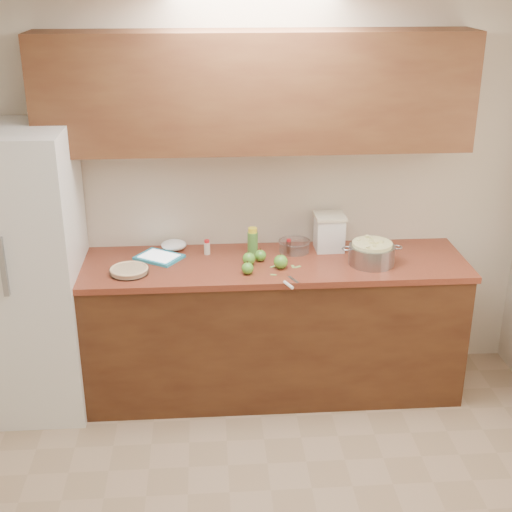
{
  "coord_description": "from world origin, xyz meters",
  "views": [
    {
      "loc": [
        -0.3,
        -2.63,
        2.66
      ],
      "look_at": [
        -0.01,
        1.43,
        0.98
      ],
      "focal_mm": 50.0,
      "sensor_mm": 36.0,
      "label": 1
    }
  ],
  "objects": [
    {
      "name": "cinnamon_shaker",
      "position": [
        -0.31,
        1.63,
        0.97
      ],
      "size": [
        0.04,
        0.04,
        0.1
      ],
      "rotation": [
        0.0,
        0.0,
        0.34
      ],
      "color": "beige",
      "rests_on": "counter_run"
    },
    {
      "name": "paring_knife",
      "position": [
        0.16,
        1.11,
        0.93
      ],
      "size": [
        0.1,
        0.19,
        0.02
      ],
      "rotation": [
        0.0,
        0.0,
        0.4
      ],
      "color": "gray",
      "rests_on": "counter_run"
    },
    {
      "name": "fridge",
      "position": [
        -1.44,
        1.44,
        0.9
      ],
      "size": [
        0.7,
        0.7,
        1.8
      ],
      "primitive_type": "cube",
      "color": "silver",
      "rests_on": "ground"
    },
    {
      "name": "room_shell",
      "position": [
        0.0,
        0.0,
        1.3
      ],
      "size": [
        3.6,
        3.6,
        3.6
      ],
      "color": "tan",
      "rests_on": "ground"
    },
    {
      "name": "apple_extra",
      "position": [
        0.14,
        1.36,
        0.96
      ],
      "size": [
        0.09,
        0.09,
        0.1
      ],
      "color": "#51992D",
      "rests_on": "counter_run"
    },
    {
      "name": "counter_run",
      "position": [
        0.0,
        1.48,
        0.46
      ],
      "size": [
        2.64,
        0.68,
        0.92
      ],
      "color": "#4F2C16",
      "rests_on": "ground"
    },
    {
      "name": "mixing_bowl",
      "position": [
        0.25,
        1.63,
        0.96
      ],
      "size": [
        0.21,
        0.21,
        0.08
      ],
      "rotation": [
        0.0,
        0.0,
        0.13
      ],
      "color": "silver",
      "rests_on": "counter_run"
    },
    {
      "name": "apple_front",
      "position": [
        -0.07,
        1.29,
        0.96
      ],
      "size": [
        0.07,
        0.07,
        0.09
      ],
      "color": "#51992D",
      "rests_on": "counter_run"
    },
    {
      "name": "lemon_bottle",
      "position": [
        -0.02,
        1.6,
        1.01
      ],
      "size": [
        0.07,
        0.07,
        0.18
      ],
      "rotation": [
        0.0,
        0.0,
        -0.34
      ],
      "color": "#4C8C38",
      "rests_on": "counter_run"
    },
    {
      "name": "upper_cabinets",
      "position": [
        0.0,
        1.63,
        1.95
      ],
      "size": [
        2.6,
        0.34,
        0.7
      ],
      "primitive_type": "cube",
      "color": "brown",
      "rests_on": "room_shell"
    },
    {
      "name": "tablet",
      "position": [
        -0.62,
        1.57,
        0.93
      ],
      "size": [
        0.34,
        0.32,
        0.02
      ],
      "rotation": [
        0.0,
        0.0,
        -0.58
      ],
      "color": "#289EC3",
      "rests_on": "counter_run"
    },
    {
      "name": "flour_canister",
      "position": [
        0.48,
        1.66,
        1.04
      ],
      "size": [
        0.2,
        0.2,
        0.24
      ],
      "rotation": [
        0.0,
        0.0,
        0.02
      ],
      "color": "white",
      "rests_on": "counter_run"
    },
    {
      "name": "peel_c",
      "position": [
        0.09,
        1.39,
        0.92
      ],
      "size": [
        0.04,
        0.04,
        0.0
      ],
      "primitive_type": "cube",
      "rotation": [
        0.0,
        0.0,
        -2.6
      ],
      "color": "#85B357",
      "rests_on": "counter_run"
    },
    {
      "name": "apple_left",
      "position": [
        -0.06,
        1.43,
        0.96
      ],
      "size": [
        0.08,
        0.08,
        0.09
      ],
      "color": "#51992D",
      "rests_on": "counter_run"
    },
    {
      "name": "vanilla_bottle",
      "position": [
        0.21,
        1.62,
        0.96
      ],
      "size": [
        0.03,
        0.03,
        0.09
      ],
      "rotation": [
        0.0,
        0.0,
        0.2
      ],
      "color": "black",
      "rests_on": "counter_run"
    },
    {
      "name": "peel_e",
      "position": [
        0.24,
        1.37,
        0.92
      ],
      "size": [
        0.05,
        0.04,
        0.0
      ],
      "primitive_type": "cube",
      "rotation": [
        0.0,
        0.0,
        -2.59
      ],
      "color": "#85B357",
      "rests_on": "counter_run"
    },
    {
      "name": "paper_towel",
      "position": [
        -0.53,
        1.71,
        0.95
      ],
      "size": [
        0.19,
        0.17,
        0.07
      ],
      "primitive_type": "ellipsoid",
      "rotation": [
        0.0,
        0.0,
        -0.24
      ],
      "color": "white",
      "rests_on": "counter_run"
    },
    {
      "name": "apple_center",
      "position": [
        0.02,
        1.49,
        0.96
      ],
      "size": [
        0.07,
        0.07,
        0.09
      ],
      "color": "#51992D",
      "rests_on": "counter_run"
    },
    {
      "name": "colander",
      "position": [
        0.71,
        1.39,
        0.99
      ],
      "size": [
        0.38,
        0.28,
        0.14
      ],
      "rotation": [
        0.0,
        0.0,
        0.05
      ],
      "color": "gray",
      "rests_on": "counter_run"
    },
    {
      "name": "peel_d",
      "position": [
        0.21,
        1.38,
        0.92
      ],
      "size": [
        0.02,
        0.04,
        0.0
      ],
      "primitive_type": "cube",
      "rotation": [
        0.0,
        0.0,
        1.66
      ],
      "color": "#85B357",
      "rests_on": "counter_run"
    },
    {
      "name": "pie",
      "position": [
        -0.78,
        1.35,
        0.94
      ],
      "size": [
        0.24,
        0.24,
        0.04
      ],
      "rotation": [
        0.0,
        0.0,
        -0.13
      ],
      "color": "silver",
      "rests_on": "counter_run"
    },
    {
      "name": "peel_a",
      "position": [
        0.08,
        1.26,
        0.92
      ],
      "size": [
        0.04,
        0.02,
        0.0
      ],
      "primitive_type": "cube",
      "rotation": [
        0.0,
        0.0,
        -0.32
      ],
      "color": "#85B357",
      "rests_on": "counter_run"
    },
    {
      "name": "peel_b",
      "position": [
        -0.07,
        1.36,
        0.92
      ],
      "size": [
        0.05,
        0.03,
        0.0
      ],
      "primitive_type": "cube",
      "rotation": [
        0.0,
        0.0,
        -0.44
      ],
      "color": "#85B357",
      "rests_on": "counter_run"
    }
  ]
}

